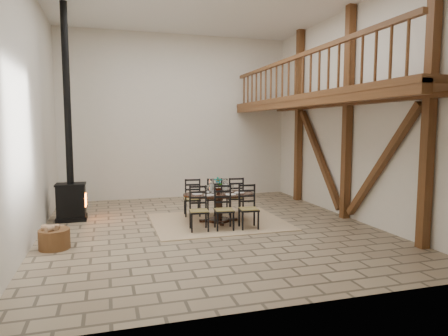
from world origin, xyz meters
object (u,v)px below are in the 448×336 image
object	(u,v)px
wood_stove	(70,173)
log_stack	(56,231)
log_basket	(54,238)
dining_table	(218,206)

from	to	relation	value
wood_stove	log_stack	world-z (taller)	wood_stove
wood_stove	log_basket	bearing A→B (deg)	-92.58
dining_table	log_stack	world-z (taller)	dining_table
log_basket	log_stack	xyz separation A→B (m)	(-0.08, 0.87, -0.08)
wood_stove	log_basket	size ratio (longest dim) A/B	9.15
wood_stove	log_basket	world-z (taller)	wood_stove
dining_table	wood_stove	bearing A→B (deg)	166.82
dining_table	wood_stove	world-z (taller)	wood_stove
log_basket	wood_stove	bearing A→B (deg)	86.88
log_basket	log_stack	size ratio (longest dim) A/B	1.42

